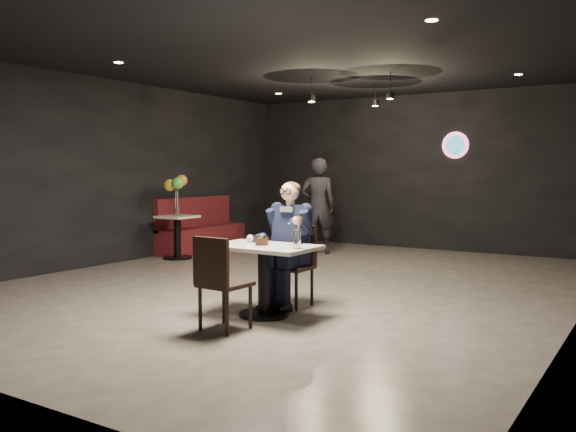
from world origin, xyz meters
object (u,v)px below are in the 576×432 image
Objects in this scene: chair_near at (225,282)px; balloon_vase at (177,211)px; chair_far at (291,266)px; booth_bench at (202,224)px; side_table at (177,238)px; passerby at (318,206)px; seated_man at (291,243)px; main_table at (264,281)px; sundae_glass at (297,239)px.

balloon_vase is at bearing 140.87° from chair_near.
booth_bench is (-3.93, 3.09, 0.05)m from chair_far.
passerby is (1.74, 1.86, 0.52)m from side_table.
seated_man is 4.20m from side_table.
side_table is 0.41× the size of passerby.
booth_bench is at bearing 141.76° from seated_man.
passerby reaches higher than balloon_vase.
seated_man is 0.82× the size of passerby.
chair_far reaches higher than main_table.
chair_far is 5.01× the size of sundae_glass.
booth_bench is 1.05m from side_table.
booth_bench reaches higher than chair_far.
main_table is 4.51m from balloon_vase.
side_table is at bearing 140.87° from chair_near.
sundae_glass reaches higher than chair_far.
sundae_glass is 0.10× the size of passerby.
seated_man is at bearing 126.61° from sundae_glass.
passerby is (2.04, 0.86, 0.37)m from booth_bench.
main_table is 0.65m from chair_near.
booth_bench is at bearing 106.70° from side_table.
passerby is (-1.89, 3.95, 0.42)m from chair_far.
seated_man is 7.84× the size of sundae_glass.
side_table is 4.62× the size of balloon_vase.
chair_near is at bearing 78.23° from passerby.
balloon_vase is (-3.63, 3.29, 0.37)m from chair_near.
chair_near is at bearing -90.00° from seated_man.
balloon_vase is 2.55m from passerby.
chair_near is at bearing -42.23° from balloon_vase.
passerby reaches higher than seated_man.
side_table is (-3.63, 3.29, -0.10)m from chair_near.
main_table is 5.36m from booth_bench.
seated_man is at bearing 93.10° from chair_near.
chair_far is 0.64× the size of seated_man.
passerby is (1.74, 1.86, 0.05)m from balloon_vase.
chair_far is at bearing -38.24° from booth_bench.
sundae_glass is 0.26× the size of side_table.
main_table is at bearing 176.83° from sundae_glass.
booth_bench is at bearing 139.88° from sundae_glass.
passerby is (-2.31, 4.53, 0.04)m from sundae_glass.
chair_far is 5.00m from booth_bench.
main_table is 7.06× the size of balloon_vase.
booth_bench reaches higher than side_table.
chair_far is 4.40m from passerby.
main_table is at bearing 93.10° from chair_near.
main_table is 0.76× the size of seated_man.
balloon_vase reaches higher than side_table.
balloon_vase is (0.00, 0.00, 0.47)m from side_table.
chair_near is 0.52× the size of passerby.
chair_far is 5.90× the size of balloon_vase.
seated_man is 4.38m from passerby.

